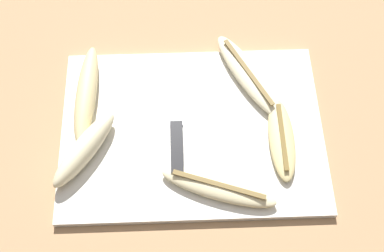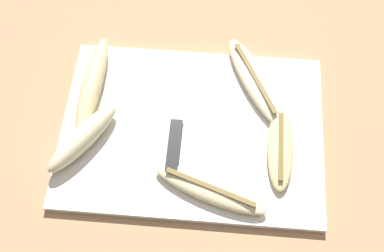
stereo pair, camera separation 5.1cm
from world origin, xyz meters
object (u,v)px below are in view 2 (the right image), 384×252
knife (175,137)px  banana_cream_curved (210,190)px  banana_mellow_near (92,84)px  banana_pale_long (83,138)px  banana_bright_far (255,81)px  banana_spotted_left (280,148)px

knife → banana_cream_curved: bearing=-54.6°
banana_cream_curved → banana_mellow_near: banana_mellow_near is taller
banana_pale_long → banana_bright_far: bearing=27.0°
banana_cream_curved → banana_bright_far: bearing=73.1°
banana_bright_far → banana_pale_long: bearing=-153.0°
knife → banana_pale_long: bearing=-172.2°
banana_spotted_left → banana_cream_curved: 0.14m
banana_cream_curved → knife: bearing=125.3°
knife → banana_spotted_left: size_ratio=1.37×
knife → banana_spotted_left: banana_spotted_left is taller
banana_pale_long → banana_cream_curved: (0.21, -0.07, -0.01)m
banana_spotted_left → banana_mellow_near: bearing=163.7°
banana_bright_far → banana_mellow_near: (-0.28, -0.03, 0.01)m
banana_mellow_near → banana_spotted_left: bearing=-16.3°
knife → banana_mellow_near: 0.17m
banana_pale_long → banana_mellow_near: size_ratio=0.76×
banana_bright_far → banana_mellow_near: size_ratio=0.98×
banana_cream_curved → banana_spotted_left: bearing=37.0°
banana_cream_curved → banana_pale_long: bearing=161.8°
banana_mellow_near → banana_bright_far: bearing=6.8°
banana_pale_long → banana_spotted_left: banana_pale_long is taller
banana_bright_far → banana_spotted_left: bearing=-70.7°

